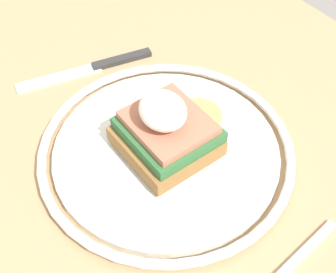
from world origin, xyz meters
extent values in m
cube|color=tan|center=(0.00, 0.00, 0.73)|extent=(0.85, 0.65, 0.03)
cylinder|color=tan|center=(0.37, -0.27, 0.36)|extent=(0.06, 0.06, 0.71)
cylinder|color=silver|center=(0.00, 0.02, 0.75)|extent=(0.25, 0.25, 0.01)
torus|color=white|center=(0.00, 0.02, 0.75)|extent=(0.28, 0.28, 0.01)
cube|color=olive|center=(0.00, 0.02, 0.76)|extent=(0.09, 0.09, 0.02)
cube|color=#2D6033|center=(0.00, 0.02, 0.78)|extent=(0.09, 0.09, 0.01)
cube|color=#AD664C|center=(0.00, 0.02, 0.79)|extent=(0.08, 0.07, 0.01)
ellipsoid|color=white|center=(0.00, 0.03, 0.81)|extent=(0.05, 0.05, 0.03)
cylinder|color=#E5C656|center=(0.01, -0.03, 0.76)|extent=(0.06, 0.06, 0.00)
cube|color=silver|center=(-0.17, 0.00, 0.74)|extent=(0.02, 0.12, 0.00)
cube|color=#2D2D2D|center=(0.16, -0.03, 0.74)|extent=(0.03, 0.08, 0.01)
cube|color=silver|center=(0.18, 0.06, 0.74)|extent=(0.04, 0.11, 0.00)
camera|label=1|loc=(-0.26, 0.21, 1.15)|focal=50.00mm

